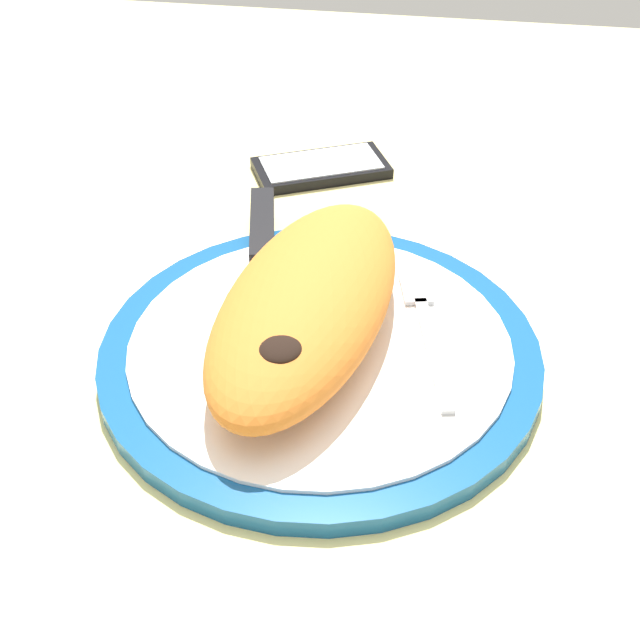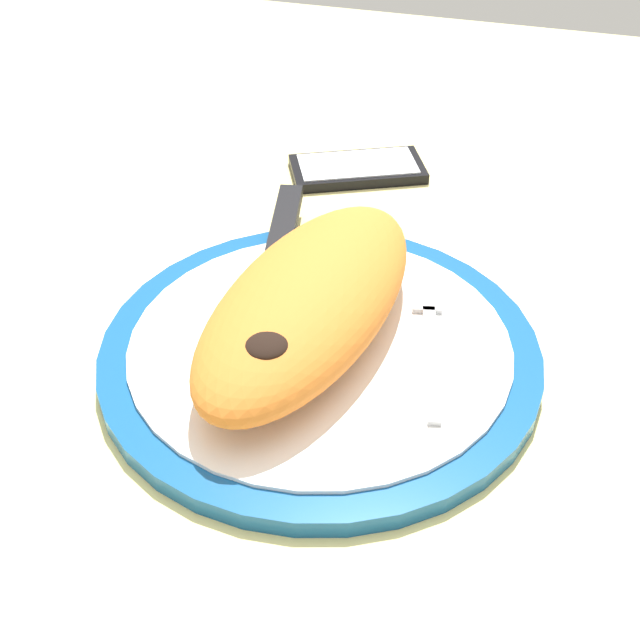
% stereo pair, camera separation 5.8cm
% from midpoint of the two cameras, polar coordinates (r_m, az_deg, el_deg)
% --- Properties ---
extents(ground_plane, '(1.50, 1.50, 0.03)m').
position_cam_midpoint_polar(ground_plane, '(0.61, 2.71, -3.88)').
color(ground_plane, '#E5D684').
extents(plate, '(0.31, 0.31, 0.02)m').
position_cam_midpoint_polar(plate, '(0.60, 2.78, -2.26)').
color(plate, navy).
rests_on(plate, ground_plane).
extents(calzone, '(0.27, 0.14, 0.06)m').
position_cam_midpoint_polar(calzone, '(0.58, 2.07, 1.10)').
color(calzone, orange).
rests_on(calzone, plate).
extents(fork, '(0.16, 0.05, 0.00)m').
position_cam_midpoint_polar(fork, '(0.60, 10.13, -0.95)').
color(fork, silver).
rests_on(fork, plate).
extents(knife, '(0.24, 0.07, 0.01)m').
position_cam_midpoint_polar(knife, '(0.68, -0.27, 5.20)').
color(knife, silver).
rests_on(knife, plate).
extents(smartphone, '(0.11, 0.14, 0.01)m').
position_cam_midpoint_polar(smartphone, '(0.83, 4.59, 10.18)').
color(smartphone, black).
rests_on(smartphone, ground_plane).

